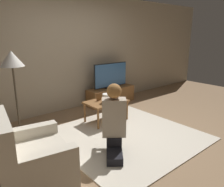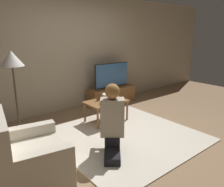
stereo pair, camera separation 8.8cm
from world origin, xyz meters
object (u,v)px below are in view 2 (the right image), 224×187
at_px(tv, 112,75).
at_px(armchair, 28,161).
at_px(person_kneeling, 112,119).
at_px(table_lamp, 107,97).
at_px(coffee_table, 106,103).
at_px(floor_lamp, 12,65).

xyz_separation_m(tv, armchair, (-2.70, -1.83, -0.42)).
xyz_separation_m(person_kneeling, table_lamp, (0.61, 0.92, -0.00)).
height_order(coffee_table, person_kneeling, person_kneeling).
distance_m(tv, coffee_table, 1.25).
relative_size(tv, person_kneeling, 0.97).
xyz_separation_m(floor_lamp, person_kneeling, (0.92, -1.34, -0.70)).
bearing_deg(floor_lamp, coffee_table, -11.74).
bearing_deg(tv, person_kneeling, -128.57).
distance_m(coffee_table, floor_lamp, 1.83).
xyz_separation_m(tv, floor_lamp, (-2.42, -0.54, 0.51)).
bearing_deg(person_kneeling, coffee_table, -84.46).
bearing_deg(coffee_table, table_lamp, -117.36).
xyz_separation_m(tv, coffee_table, (-0.84, -0.87, -0.34)).
height_order(tv, armchair, tv).
distance_m(floor_lamp, table_lamp, 1.74).
relative_size(coffee_table, table_lamp, 4.49).
height_order(coffee_table, table_lamp, table_lamp).
distance_m(coffee_table, armchair, 2.10).
xyz_separation_m(coffee_table, floor_lamp, (-1.58, 0.33, 0.86)).
bearing_deg(floor_lamp, armchair, -102.18).
xyz_separation_m(tv, person_kneeling, (-1.49, -1.87, -0.19)).
distance_m(coffee_table, person_kneeling, 1.21).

